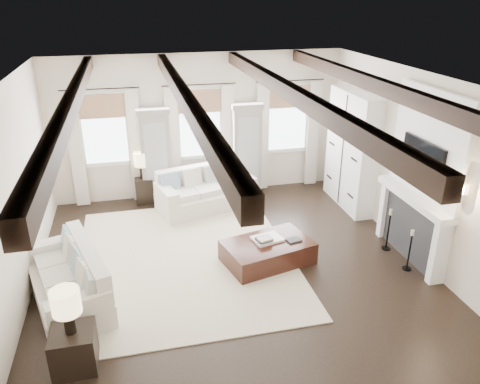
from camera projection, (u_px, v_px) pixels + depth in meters
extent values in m
plane|color=black|center=(238.00, 279.00, 7.74)|extent=(7.50, 7.50, 0.00)
cube|color=silver|center=(200.00, 126.00, 10.45)|extent=(6.50, 0.04, 3.20)
cube|color=silver|center=(342.00, 370.00, 3.76)|extent=(6.50, 0.04, 3.20)
cube|color=silver|center=(7.00, 212.00, 6.42)|extent=(0.04, 7.50, 3.20)
cube|color=silver|center=(427.00, 173.00, 7.79)|extent=(0.04, 7.50, 3.20)
cube|color=white|center=(237.00, 85.00, 6.47)|extent=(6.50, 7.50, 0.04)
cube|color=black|center=(72.00, 101.00, 6.05)|extent=(0.16, 7.40, 0.22)
cube|color=black|center=(183.00, 96.00, 6.36)|extent=(0.16, 7.40, 0.22)
cube|color=black|center=(288.00, 91.00, 6.67)|extent=(0.16, 7.40, 0.22)
cube|color=black|center=(380.00, 86.00, 6.98)|extent=(0.16, 7.40, 0.22)
cube|color=white|center=(105.00, 130.00, 9.97)|extent=(0.90, 0.03, 1.45)
cube|color=#9E7153|center=(102.00, 106.00, 9.71)|extent=(0.94, 0.04, 0.50)
cube|color=silver|center=(76.00, 151.00, 9.90)|extent=(0.28, 0.08, 2.50)
cube|color=silver|center=(136.00, 147.00, 10.16)|extent=(0.28, 0.08, 2.50)
cylinder|color=black|center=(99.00, 89.00, 9.51)|extent=(1.60, 0.02, 0.02)
cube|color=white|center=(200.00, 124.00, 10.41)|extent=(0.90, 0.03, 1.45)
cube|color=#9E7153|center=(199.00, 101.00, 10.14)|extent=(0.94, 0.04, 0.50)
cube|color=silver|center=(173.00, 144.00, 10.34)|extent=(0.28, 0.08, 2.50)
cube|color=silver|center=(228.00, 140.00, 10.60)|extent=(0.28, 0.08, 2.50)
cylinder|color=black|center=(199.00, 85.00, 9.95)|extent=(1.60, 0.02, 0.02)
cube|color=white|center=(287.00, 119.00, 10.84)|extent=(0.90, 0.03, 1.45)
cube|color=#9E7153|center=(289.00, 97.00, 10.57)|extent=(0.94, 0.04, 0.50)
cube|color=silver|center=(262.00, 138.00, 10.77)|extent=(0.28, 0.08, 2.50)
cube|color=silver|center=(313.00, 134.00, 11.03)|extent=(0.28, 0.08, 2.50)
cylinder|color=black|center=(290.00, 81.00, 10.38)|extent=(1.60, 0.02, 0.02)
cube|color=#A29C91|center=(156.00, 158.00, 10.28)|extent=(0.64, 0.38, 2.00)
cube|color=#B2B7BA|center=(156.00, 155.00, 10.04)|extent=(0.48, 0.02, 1.40)
cube|color=#A29C91|center=(152.00, 111.00, 9.86)|extent=(0.70, 0.42, 0.12)
cube|color=#A29C91|center=(246.00, 151.00, 10.71)|extent=(0.64, 0.38, 2.00)
cube|color=#B2B7BA|center=(248.00, 148.00, 10.47)|extent=(0.48, 0.02, 1.40)
cube|color=#A29C91|center=(246.00, 106.00, 10.29)|extent=(0.70, 0.42, 0.12)
cube|color=#242426|center=(413.00, 229.00, 8.19)|extent=(0.18, 1.50, 1.10)
cube|color=black|center=(410.00, 237.00, 8.25)|extent=(0.10, 0.90, 0.70)
cube|color=white|center=(439.00, 253.00, 7.45)|extent=(0.26, 0.14, 1.10)
cube|color=white|center=(387.00, 210.00, 8.92)|extent=(0.26, 0.14, 1.10)
cube|color=white|center=(414.00, 198.00, 7.93)|extent=(0.32, 1.90, 0.12)
cube|color=white|center=(429.00, 144.00, 7.58)|extent=(0.10, 1.90, 1.80)
cube|color=black|center=(423.00, 159.00, 7.67)|extent=(0.07, 1.10, 0.64)
cylinder|color=#FFD899|center=(465.00, 189.00, 6.78)|extent=(0.10, 0.10, 0.14)
cube|color=silver|center=(351.00, 150.00, 9.99)|extent=(0.40, 1.70, 2.50)
cube|color=black|center=(342.00, 151.00, 9.94)|extent=(0.01, 0.02, 2.40)
cube|color=beige|center=(186.00, 258.00, 8.32)|extent=(3.69, 4.44, 0.02)
cube|color=silver|center=(207.00, 200.00, 10.20)|extent=(2.24, 1.45, 0.39)
cube|color=silver|center=(199.00, 175.00, 10.32)|extent=(1.95, 0.73, 0.49)
cube|color=silver|center=(166.00, 194.00, 9.68)|extent=(0.48, 0.92, 0.26)
cube|color=silver|center=(243.00, 178.00, 10.47)|extent=(0.48, 0.92, 0.26)
cube|color=silver|center=(182.00, 194.00, 9.81)|extent=(0.69, 0.71, 0.14)
cube|color=silver|center=(207.00, 189.00, 10.06)|extent=(0.69, 0.71, 0.14)
cube|color=silver|center=(231.00, 184.00, 10.31)|extent=(0.69, 0.71, 0.14)
cube|color=#7599AE|center=(170.00, 183.00, 9.85)|extent=(0.46, 0.32, 0.43)
cube|color=silver|center=(192.00, 179.00, 10.06)|extent=(0.46, 0.32, 0.43)
cube|color=beige|center=(212.00, 175.00, 10.28)|extent=(0.46, 0.32, 0.43)
cube|color=#7599AE|center=(232.00, 171.00, 10.50)|extent=(0.46, 0.32, 0.43)
cube|color=silver|center=(69.00, 291.00, 7.12)|extent=(1.47, 2.21, 0.39)
cube|color=silver|center=(88.00, 260.00, 7.11)|extent=(0.76, 1.91, 0.48)
cube|color=silver|center=(54.00, 247.00, 7.70)|extent=(0.91, 0.49, 0.25)
cube|color=silver|center=(79.00, 305.00, 6.29)|extent=(0.91, 0.49, 0.25)
cube|color=silver|center=(56.00, 260.00, 7.44)|extent=(0.71, 0.69, 0.14)
cube|color=silver|center=(63.00, 277.00, 6.99)|extent=(0.71, 0.69, 0.14)
cube|color=silver|center=(71.00, 297.00, 6.55)|extent=(0.71, 0.69, 0.14)
cube|color=#7599AE|center=(67.00, 241.00, 7.60)|extent=(0.32, 0.45, 0.42)
cube|color=silver|center=(71.00, 249.00, 7.37)|extent=(0.32, 0.45, 0.42)
cube|color=beige|center=(75.00, 257.00, 7.14)|extent=(0.32, 0.45, 0.42)
cube|color=#7599AE|center=(79.00, 266.00, 6.91)|extent=(0.32, 0.45, 0.42)
cube|color=silver|center=(84.00, 275.00, 6.68)|extent=(0.32, 0.45, 0.42)
cube|color=beige|center=(89.00, 286.00, 6.45)|extent=(0.32, 0.45, 0.42)
cube|color=black|center=(268.00, 252.00, 8.17)|extent=(1.67, 1.26, 0.39)
cube|color=white|center=(267.00, 239.00, 8.16)|extent=(0.58, 0.49, 0.04)
cube|color=#262628|center=(264.00, 239.00, 8.06)|extent=(0.30, 0.26, 0.04)
cube|color=beige|center=(265.00, 239.00, 8.01)|extent=(0.25, 0.22, 0.03)
cube|color=#262628|center=(294.00, 240.00, 8.13)|extent=(0.28, 0.23, 0.03)
cube|color=black|center=(74.00, 349.00, 5.86)|extent=(0.54, 0.54, 0.54)
cylinder|color=black|center=(69.00, 322.00, 5.69)|extent=(0.14, 0.14, 0.29)
cylinder|color=#F9D89E|center=(66.00, 302.00, 5.57)|extent=(0.35, 0.35, 0.31)
cube|color=black|center=(144.00, 190.00, 10.46)|extent=(0.39, 0.39, 0.58)
cylinder|color=black|center=(143.00, 172.00, 10.29)|extent=(0.14, 0.14, 0.29)
cylinder|color=#F9D89E|center=(142.00, 159.00, 10.17)|extent=(0.35, 0.35, 0.31)
cylinder|color=black|center=(407.00, 268.00, 8.03)|extent=(0.15, 0.15, 0.02)
cylinder|color=black|center=(409.00, 252.00, 7.90)|extent=(0.03, 0.03, 0.67)
cylinder|color=beige|center=(413.00, 233.00, 7.75)|extent=(0.06, 0.06, 0.10)
cylinder|color=black|center=(386.00, 248.00, 8.65)|extent=(0.16, 0.16, 0.02)
cylinder|color=black|center=(388.00, 232.00, 8.52)|extent=(0.03, 0.03, 0.71)
cylinder|color=beige|center=(391.00, 212.00, 8.36)|extent=(0.06, 0.06, 0.10)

